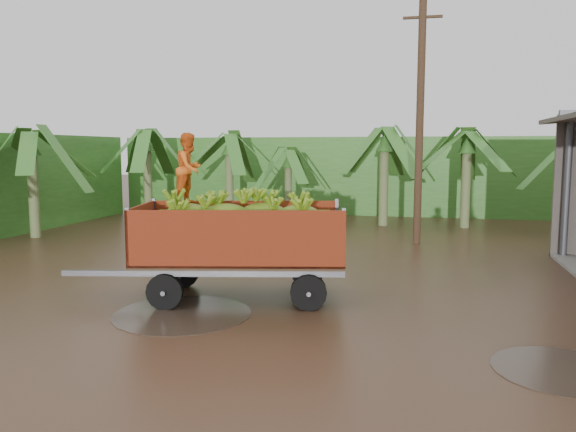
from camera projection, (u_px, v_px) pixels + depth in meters
The scene contains 5 objects.
ground at pixel (351, 299), 11.50m from camera, with size 100.00×100.00×0.00m, color black.
hedge_north at pixel (349, 175), 27.20m from camera, with size 22.00×3.00×3.60m, color #2D661E.
banana_trailer at pixel (239, 237), 11.43m from camera, with size 5.86×2.83×3.38m.
utility_pole at pixel (420, 122), 17.67m from camera, with size 1.20×0.24×7.66m.
banana_plants at pixel (267, 182), 19.56m from camera, with size 24.00×21.13×4.02m.
Camera 1 is at (1.30, -11.21, 3.05)m, focal length 35.00 mm.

